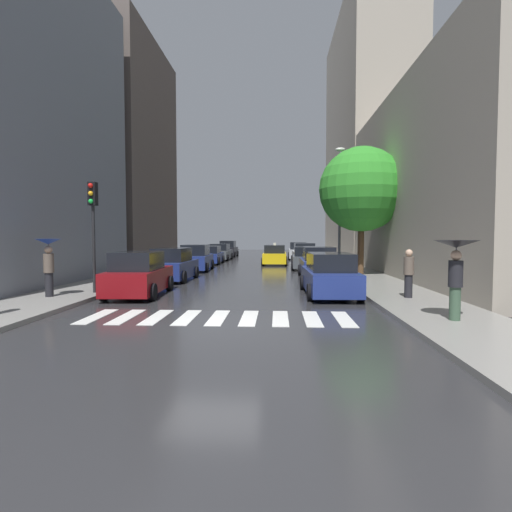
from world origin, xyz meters
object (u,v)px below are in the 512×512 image
at_px(street_tree_right, 361,190).
at_px(lamp_post_right, 340,201).
at_px(parked_car_left_second, 173,265).
at_px(pedestrian_far_side, 49,256).
at_px(taxi_midroad, 275,255).
at_px(traffic_light_left_corner, 93,212).
at_px(parked_car_right_fourth, 304,254).
at_px(parked_car_right_fifth, 298,251).
at_px(parked_car_left_nearest, 139,275).
at_px(parked_car_right_third, 306,259).
at_px(pedestrian_foreground, 409,272).
at_px(parked_car_left_fifth, 220,252).
at_px(parked_car_right_second, 318,264).
at_px(parked_car_left_third, 196,258).
at_px(parked_car_left_fourth, 210,255).
at_px(parked_car_right_nearest, 329,275).
at_px(pedestrian_near_tree, 456,260).
at_px(parked_car_left_sixth, 228,249).

bearing_deg(street_tree_right, lamp_post_right, 120.06).
height_order(parked_car_left_second, pedestrian_far_side, pedestrian_far_side).
relative_size(taxi_midroad, traffic_light_left_corner, 1.05).
bearing_deg(parked_car_right_fourth, parked_car_left_second, 149.40).
bearing_deg(parked_car_right_fifth, parked_car_left_nearest, 164.71).
xyz_separation_m(parked_car_right_third, pedestrian_foreground, (2.70, -14.11, 0.31)).
bearing_deg(parked_car_left_fifth, parked_car_right_second, -153.77).
bearing_deg(traffic_light_left_corner, taxi_midroad, 68.85).
height_order(parked_car_left_third, parked_car_left_fourth, parked_car_left_third).
xyz_separation_m(parked_car_right_nearest, parked_car_right_second, (0.20, 6.47, 0.03)).
bearing_deg(pedestrian_near_tree, parked_car_right_fifth, -24.92).
xyz_separation_m(parked_car_right_nearest, parked_car_right_fifth, (0.03, 25.23, 0.01)).
relative_size(parked_car_left_fourth, taxi_midroad, 0.98).
bearing_deg(traffic_light_left_corner, parked_car_left_fifth, 86.18).
bearing_deg(lamp_post_right, street_tree_right, -59.94).
height_order(parked_car_left_fourth, parked_car_right_fourth, parked_car_right_fourth).
xyz_separation_m(taxi_midroad, traffic_light_left_corner, (-6.96, -17.98, 2.52)).
height_order(pedestrian_far_side, traffic_light_left_corner, traffic_light_left_corner).
bearing_deg(pedestrian_far_side, parked_car_right_third, -45.12).
height_order(parked_car_left_nearest, pedestrian_foreground, pedestrian_foreground).
bearing_deg(parked_car_left_third, taxi_midroad, -44.37).
bearing_deg(parked_car_right_fifth, street_tree_right, -170.19).
bearing_deg(pedestrian_near_tree, parked_car_left_fourth, -5.57).
distance_m(parked_car_left_second, pedestrian_far_side, 7.42).
relative_size(parked_car_left_fifth, taxi_midroad, 1.05).
distance_m(parked_car_left_second, parked_car_right_third, 10.82).
bearing_deg(street_tree_right, parked_car_left_fourth, 135.54).
bearing_deg(parked_car_right_fifth, taxi_midroad, 165.14).
relative_size(parked_car_left_nearest, street_tree_right, 0.59).
xyz_separation_m(parked_car_left_third, parked_car_right_second, (7.83, -4.74, -0.01)).
relative_size(parked_car_left_nearest, pedestrian_far_side, 2.04).
xyz_separation_m(street_tree_right, lamp_post_right, (-0.97, 1.68, -0.51)).
relative_size(parked_car_left_third, parked_car_right_fourth, 1.06).
bearing_deg(traffic_light_left_corner, pedestrian_far_side, -136.42).
relative_size(parked_car_right_fourth, taxi_midroad, 1.01).
distance_m(pedestrian_near_tree, street_tree_right, 13.20).
relative_size(parked_car_right_second, pedestrian_far_side, 2.23).
relative_size(parked_car_left_fourth, pedestrian_far_side, 2.10).
bearing_deg(lamp_post_right, taxi_midroad, 116.54).
relative_size(parked_car_left_second, parked_car_right_third, 1.02).
relative_size(parked_car_left_sixth, taxi_midroad, 0.89).
bearing_deg(street_tree_right, parked_car_right_third, 117.95).
xyz_separation_m(parked_car_left_nearest, pedestrian_foreground, (10.20, -0.96, 0.25)).
height_order(pedestrian_far_side, street_tree_right, street_tree_right).
bearing_deg(pedestrian_far_side, parked_car_left_sixth, -14.74).
bearing_deg(pedestrian_far_side, parked_car_right_second, -61.45).
relative_size(parked_car_left_second, parked_car_right_fifth, 0.91).
xyz_separation_m(parked_car_left_third, traffic_light_left_corner, (-1.60, -12.00, 2.46)).
bearing_deg(parked_car_right_third, street_tree_right, -150.16).
bearing_deg(parked_car_left_sixth, street_tree_right, -153.79).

